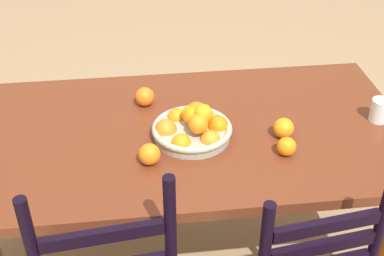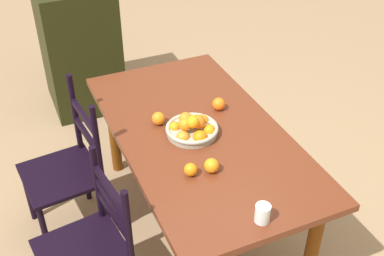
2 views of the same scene
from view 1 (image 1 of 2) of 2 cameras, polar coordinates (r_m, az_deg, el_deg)
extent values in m
cube|color=#602B18|center=(2.00, -0.34, -0.65)|extent=(1.70, 0.91, 0.04)
cylinder|color=#622F09|center=(2.64, 14.72, -1.88)|extent=(0.07, 0.07, 0.69)
cylinder|color=#622F09|center=(2.54, -17.84, -4.22)|extent=(0.07, 0.07, 0.69)
cylinder|color=black|center=(1.56, -2.33, -12.88)|extent=(0.04, 0.04, 0.53)
cube|color=black|center=(1.49, -9.82, -11.63)|extent=(0.35, 0.06, 0.04)
cylinder|color=black|center=(1.71, 19.66, -11.50)|extent=(0.04, 0.04, 0.46)
cube|color=black|center=(1.62, 14.16, -12.55)|extent=(0.33, 0.07, 0.04)
cube|color=black|center=(1.56, 14.60, -10.39)|extent=(0.33, 0.07, 0.04)
cylinder|color=#9D9F8F|center=(1.94, 0.00, -0.51)|extent=(0.29, 0.29, 0.04)
torus|color=#9D9F8F|center=(1.93, 0.00, -0.04)|extent=(0.30, 0.30, 0.02)
sphere|color=orange|center=(1.93, -2.90, -0.21)|extent=(0.08, 0.08, 0.08)
sphere|color=orange|center=(1.86, -1.21, -1.69)|extent=(0.07, 0.07, 0.07)
sphere|color=orange|center=(1.87, 2.02, -1.35)|extent=(0.07, 0.07, 0.07)
sphere|color=orange|center=(1.95, 2.84, 0.22)|extent=(0.08, 0.08, 0.08)
sphere|color=orange|center=(2.00, 1.32, 1.30)|extent=(0.07, 0.07, 0.07)
sphere|color=orange|center=(2.00, -1.68, 1.18)|extent=(0.07, 0.07, 0.07)
sphere|color=orange|center=(1.88, 1.23, 1.61)|extent=(0.07, 0.07, 0.07)
sphere|color=orange|center=(1.93, 0.49, 1.71)|extent=(0.08, 0.08, 0.08)
sphere|color=orange|center=(1.86, 0.70, 0.44)|extent=(0.07, 0.07, 0.07)
sphere|color=orange|center=(1.91, 0.10, 1.37)|extent=(0.07, 0.07, 0.07)
sphere|color=orange|center=(1.93, -0.08, 1.56)|extent=(0.07, 0.07, 0.07)
sphere|color=orange|center=(1.87, 10.38, -2.02)|extent=(0.07, 0.07, 0.07)
sphere|color=orange|center=(1.81, -4.72, -2.91)|extent=(0.08, 0.08, 0.08)
sphere|color=orange|center=(2.13, -5.22, 3.46)|extent=(0.08, 0.08, 0.08)
sphere|color=orange|center=(1.96, 10.05, 0.00)|extent=(0.08, 0.08, 0.08)
cylinder|color=silver|center=(2.15, 19.99, 1.85)|extent=(0.07, 0.07, 0.09)
camera|label=2|loc=(2.39, 77.13, 23.63)|focal=45.51mm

